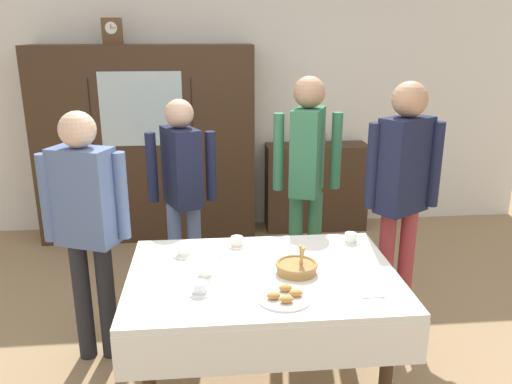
% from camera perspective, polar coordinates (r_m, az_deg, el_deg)
% --- Properties ---
extents(ground_plane, '(12.00, 12.00, 0.00)m').
position_cam_1_polar(ground_plane, '(3.52, 0.32, -18.53)').
color(ground_plane, '#997A56').
rests_on(ground_plane, ground).
extents(back_wall, '(6.40, 0.10, 2.70)m').
position_cam_1_polar(back_wall, '(5.54, -2.41, 9.93)').
color(back_wall, silver).
rests_on(back_wall, ground).
extents(dining_table, '(1.51, 1.06, 0.76)m').
position_cam_1_polar(dining_table, '(2.98, 0.80, -10.92)').
color(dining_table, '#3D2819').
rests_on(dining_table, ground).
extents(wall_cabinet, '(2.14, 0.46, 1.93)m').
position_cam_1_polar(wall_cabinet, '(5.35, -11.90, 5.12)').
color(wall_cabinet, '#3D2819').
rests_on(wall_cabinet, ground).
extents(mantel_clock, '(0.18, 0.11, 0.24)m').
position_cam_1_polar(mantel_clock, '(5.27, -15.47, 16.62)').
color(mantel_clock, brown).
rests_on(mantel_clock, wall_cabinet).
extents(bookshelf_low, '(1.06, 0.35, 0.92)m').
position_cam_1_polar(bookshelf_low, '(5.60, 6.56, 0.57)').
color(bookshelf_low, '#3D2819').
rests_on(bookshelf_low, ground).
extents(book_stack, '(0.17, 0.22, 0.14)m').
position_cam_1_polar(book_stack, '(5.47, 6.75, 5.86)').
color(book_stack, '#664C7A').
rests_on(book_stack, bookshelf_low).
extents(tea_cup_far_left, '(0.13, 0.13, 0.06)m').
position_cam_1_polar(tea_cup_far_left, '(3.18, -7.97, -6.45)').
color(tea_cup_far_left, white).
rests_on(tea_cup_far_left, dining_table).
extents(tea_cup_back_edge, '(0.13, 0.13, 0.06)m').
position_cam_1_polar(tea_cup_back_edge, '(2.92, -5.58, -8.71)').
color(tea_cup_back_edge, white).
rests_on(tea_cup_back_edge, dining_table).
extents(tea_cup_near_right, '(0.13, 0.13, 0.06)m').
position_cam_1_polar(tea_cup_near_right, '(2.75, -6.16, -10.44)').
color(tea_cup_near_right, white).
rests_on(tea_cup_near_right, dining_table).
extents(tea_cup_mid_left, '(0.13, 0.13, 0.06)m').
position_cam_1_polar(tea_cup_mid_left, '(3.40, 10.34, -5.00)').
color(tea_cup_mid_left, silver).
rests_on(tea_cup_mid_left, dining_table).
extents(tea_cup_far_right, '(0.13, 0.13, 0.06)m').
position_cam_1_polar(tea_cup_far_right, '(3.29, -2.09, -5.48)').
color(tea_cup_far_right, white).
rests_on(tea_cup_far_right, dining_table).
extents(bread_basket, '(0.24, 0.24, 0.16)m').
position_cam_1_polar(bread_basket, '(2.95, 4.48, -8.19)').
color(bread_basket, '#9E7542').
rests_on(bread_basket, dining_table).
extents(pastry_plate, '(0.28, 0.28, 0.05)m').
position_cam_1_polar(pastry_plate, '(2.69, 3.16, -11.34)').
color(pastry_plate, white).
rests_on(pastry_plate, dining_table).
extents(spoon_near_left, '(0.12, 0.02, 0.01)m').
position_cam_1_polar(spoon_near_left, '(2.77, 13.17, -11.14)').
color(spoon_near_left, silver).
rests_on(spoon_near_left, dining_table).
extents(spoon_near_right, '(0.12, 0.02, 0.01)m').
position_cam_1_polar(spoon_near_right, '(3.14, -4.63, -7.15)').
color(spoon_near_right, silver).
rests_on(spoon_near_right, dining_table).
extents(person_beside_shelf, '(0.52, 0.36, 1.75)m').
position_cam_1_polar(person_beside_shelf, '(3.67, 15.76, 1.08)').
color(person_beside_shelf, '#933338').
rests_on(person_beside_shelf, ground).
extents(person_behind_table_right, '(0.52, 0.41, 1.75)m').
position_cam_1_polar(person_behind_table_right, '(3.97, 5.61, 2.82)').
color(person_behind_table_right, '#33704C').
rests_on(person_behind_table_right, ground).
extents(person_near_right_end, '(0.52, 0.41, 1.59)m').
position_cam_1_polar(person_near_right_end, '(3.98, -8.09, 1.09)').
color(person_near_right_end, slate).
rests_on(person_near_right_end, ground).
extents(person_behind_table_left, '(0.52, 0.32, 1.62)m').
position_cam_1_polar(person_behind_table_left, '(3.33, -18.11, -2.44)').
color(person_behind_table_left, '#232328').
rests_on(person_behind_table_left, ground).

